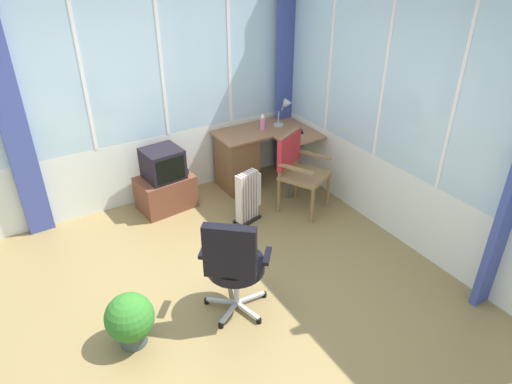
# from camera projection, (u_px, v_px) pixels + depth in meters

# --- Properties ---
(ground) EXTENTS (5.30, 5.28, 0.06)m
(ground) POSITION_uv_depth(u_px,v_px,m) (220.00, 307.00, 4.17)
(ground) COLOR olive
(north_window_panel) EXTENTS (4.30, 0.07, 2.70)m
(north_window_panel) POSITION_uv_depth(u_px,v_px,m) (127.00, 95.00, 5.09)
(north_window_panel) COLOR silver
(north_window_panel) RESTS_ON ground
(east_window_panel) EXTENTS (0.07, 4.28, 2.70)m
(east_window_panel) POSITION_uv_depth(u_px,v_px,m) (414.00, 120.00, 4.44)
(east_window_panel) COLOR silver
(east_window_panel) RESTS_ON ground
(curtain_north_left) EXTENTS (0.27, 0.09, 2.60)m
(curtain_north_left) POSITION_uv_depth(u_px,v_px,m) (12.00, 122.00, 4.53)
(curtain_north_left) COLOR #3D4994
(curtain_north_left) RESTS_ON ground
(curtain_corner) EXTENTS (0.27, 0.09, 2.60)m
(curtain_corner) POSITION_uv_depth(u_px,v_px,m) (285.00, 76.00, 5.92)
(curtain_corner) COLOR #3D4994
(curtain_corner) RESTS_ON ground
(desk) EXTENTS (1.17, 0.91, 0.74)m
(desk) POSITION_uv_depth(u_px,v_px,m) (241.00, 159.00, 5.86)
(desk) COLOR #976544
(desk) RESTS_ON ground
(desk_lamp) EXTENTS (0.24, 0.21, 0.37)m
(desk_lamp) POSITION_uv_depth(u_px,v_px,m) (286.00, 108.00, 5.83)
(desk_lamp) COLOR #B2B7BC
(desk_lamp) RESTS_ON desk
(tv_remote) EXTENTS (0.10, 0.16, 0.02)m
(tv_remote) POSITION_uv_depth(u_px,v_px,m) (300.00, 131.00, 5.76)
(tv_remote) COLOR black
(tv_remote) RESTS_ON desk
(spray_bottle) EXTENTS (0.06, 0.06, 0.22)m
(spray_bottle) POSITION_uv_depth(u_px,v_px,m) (263.00, 122.00, 5.79)
(spray_bottle) COLOR pink
(spray_bottle) RESTS_ON desk
(wooden_armchair) EXTENTS (0.65, 0.65, 0.94)m
(wooden_armchair) POSITION_uv_depth(u_px,v_px,m) (296.00, 162.00, 5.33)
(wooden_armchair) COLOR olive
(wooden_armchair) RESTS_ON ground
(office_chair) EXTENTS (0.61, 0.60, 1.00)m
(office_chair) POSITION_uv_depth(u_px,v_px,m) (234.00, 262.00, 3.78)
(office_chair) COLOR #B7B7BF
(office_chair) RESTS_ON ground
(tv_on_stand) EXTENTS (0.68, 0.51, 0.77)m
(tv_on_stand) POSITION_uv_depth(u_px,v_px,m) (165.00, 182.00, 5.43)
(tv_on_stand) COLOR brown
(tv_on_stand) RESTS_ON ground
(space_heater) EXTENTS (0.37, 0.25, 0.63)m
(space_heater) POSITION_uv_depth(u_px,v_px,m) (249.00, 196.00, 5.20)
(space_heater) COLOR silver
(space_heater) RESTS_ON ground
(potted_plant) EXTENTS (0.40, 0.40, 0.48)m
(potted_plant) POSITION_uv_depth(u_px,v_px,m) (130.00, 319.00, 3.65)
(potted_plant) COLOR #3E4C4A
(potted_plant) RESTS_ON ground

